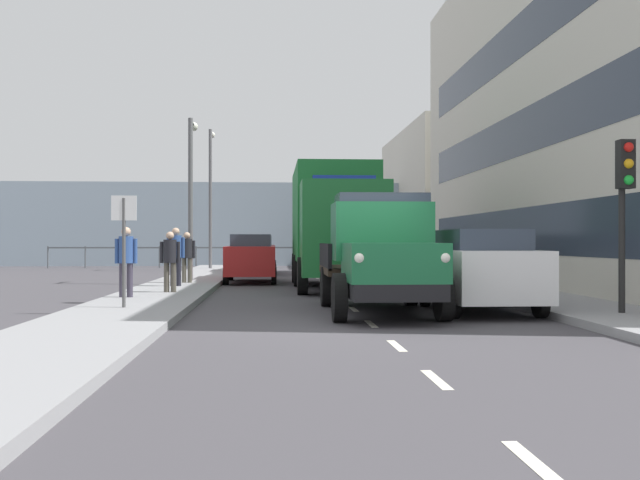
{
  "coord_description": "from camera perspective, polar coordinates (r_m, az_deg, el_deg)",
  "views": [
    {
      "loc": [
        1.73,
        12.44,
        1.48
      ],
      "look_at": [
        0.51,
        -6.65,
        1.51
      ],
      "focal_mm": 40.54,
      "sensor_mm": 36.0,
      "label": 1
    }
  ],
  "objects": [
    {
      "name": "ground_plane",
      "position": [
        21.81,
        0.9,
        -3.99
      ],
      "size": [
        80.0,
        80.0,
        0.0
      ],
      "primitive_type": "plane",
      "color": "#423F44"
    },
    {
      "name": "pedestrian_couple_b",
      "position": [
        23.55,
        -10.46,
        -1.02
      ],
      "size": [
        0.53,
        0.34,
        1.62
      ],
      "color": "#4C473D",
      "rests_on": "sidewalk_right"
    },
    {
      "name": "lorry_cargo_green",
      "position": [
        22.86,
        1.21,
        1.4
      ],
      "size": [
        2.58,
        8.2,
        3.87
      ],
      "color": "#1E7033",
      "rests_on": "ground_plane"
    },
    {
      "name": "pedestrian_by_lamp",
      "position": [
        21.83,
        -11.32,
        -0.9
      ],
      "size": [
        0.53,
        0.34,
        1.73
      ],
      "color": "black",
      "rests_on": "sidewalk_right"
    },
    {
      "name": "car_red_oppositeside_0",
      "position": [
        26.06,
        -5.45,
        -1.38
      ],
      "size": [
        1.81,
        4.4,
        1.72
      ],
      "color": "#B21E1E",
      "rests_on": "ground_plane"
    },
    {
      "name": "street_sign",
      "position": [
        15.04,
        -15.22,
        0.68
      ],
      "size": [
        0.5,
        0.07,
        2.25
      ],
      "color": "#4C4C4C",
      "rests_on": "sidewalk_right"
    },
    {
      "name": "lamp_post_promenade",
      "position": [
        25.21,
        -10.14,
        4.53
      ],
      "size": [
        0.32,
        1.14,
        5.54
      ],
      "color": "#59595B",
      "rests_on": "sidewalk_right"
    },
    {
      "name": "road_centreline_markings",
      "position": [
        21.02,
        1.07,
        -4.12
      ],
      "size": [
        0.12,
        32.96,
        0.01
      ],
      "color": "silver",
      "rests_on": "ground_plane"
    },
    {
      "name": "building_terrace",
      "position": [
        25.59,
        23.57,
        10.15
      ],
      "size": [
        7.99,
        23.99,
        12.06
      ],
      "color": "beige",
      "rests_on": "ground_plane"
    },
    {
      "name": "traffic_light_near",
      "position": [
        14.5,
        22.9,
        3.83
      ],
      "size": [
        0.28,
        0.41,
        3.2
      ],
      "color": "black",
      "rests_on": "sidewalk_left"
    },
    {
      "name": "car_grey_kerbside_1",
      "position": [
        21.33,
        7.9,
        -1.66
      ],
      "size": [
        1.92,
        4.12,
        1.72
      ],
      "color": "slate",
      "rests_on": "ground_plane"
    },
    {
      "name": "sidewalk_left",
      "position": [
        22.65,
        12.75,
        -3.65
      ],
      "size": [
        2.32,
        38.0,
        0.15
      ],
      "primitive_type": "cube",
      "color": "gray",
      "rests_on": "ground_plane"
    },
    {
      "name": "sidewalk_right",
      "position": [
        21.93,
        -11.34,
        -3.77
      ],
      "size": [
        2.32,
        38.0,
        0.15
      ],
      "primitive_type": "cube",
      "color": "gray",
      "rests_on": "ground_plane"
    },
    {
      "name": "pedestrian_near_railing",
      "position": [
        17.76,
        -15.06,
        -1.23
      ],
      "size": [
        0.53,
        0.34,
        1.67
      ],
      "color": "#383342",
      "rests_on": "sidewalk_right"
    },
    {
      "name": "car_black_kerbside_2",
      "position": [
        27.09,
        5.42,
        -1.33
      ],
      "size": [
        1.92,
        3.86,
        1.72
      ],
      "color": "black",
      "rests_on": "ground_plane"
    },
    {
      "name": "car_maroon_oppositeside_1",
      "position": [
        32.55,
        -5.09,
        -1.12
      ],
      "size": [
        1.81,
        4.57,
        1.72
      ],
      "color": "maroon",
      "rests_on": "ground_plane"
    },
    {
      "name": "truck_vintage_green",
      "position": [
        14.6,
        4.85,
        -1.28
      ],
      "size": [
        2.17,
        5.64,
        2.43
      ],
      "color": "black",
      "rests_on": "ground_plane"
    },
    {
      "name": "pedestrian_couple_a",
      "position": [
        19.26,
        -11.75,
        -1.3
      ],
      "size": [
        0.53,
        0.34,
        1.58
      ],
      "color": "#4C473D",
      "rests_on": "sidewalk_right"
    },
    {
      "name": "building_far_block",
      "position": [
        44.41,
        11.41,
        3.17
      ],
      "size": [
        7.98,
        14.36,
        8.0
      ],
      "color": "beige",
      "rests_on": "ground_plane"
    },
    {
      "name": "lamp_post_far",
      "position": [
        36.05,
        -8.63,
        4.23
      ],
      "size": [
        0.32,
        1.14,
        6.83
      ],
      "color": "#59595B",
      "rests_on": "sidewalk_right"
    },
    {
      "name": "car_white_kerbside_near",
      "position": [
        15.47,
        12.39,
        -2.26
      ],
      "size": [
        1.88,
        4.2,
        1.72
      ],
      "color": "white",
      "rests_on": "ground_plane"
    },
    {
      "name": "sea_horizon",
      "position": [
        43.74,
        -1.4,
        1.25
      ],
      "size": [
        80.0,
        0.8,
        5.0
      ],
      "primitive_type": "cube",
      "color": "#8C9EAD",
      "rests_on": "ground_plane"
    },
    {
      "name": "seawall_railing",
      "position": [
        40.13,
        -1.19,
        -0.89
      ],
      "size": [
        28.08,
        0.08,
        1.2
      ],
      "color": "#4C5156",
      "rests_on": "ground_plane"
    }
  ]
}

